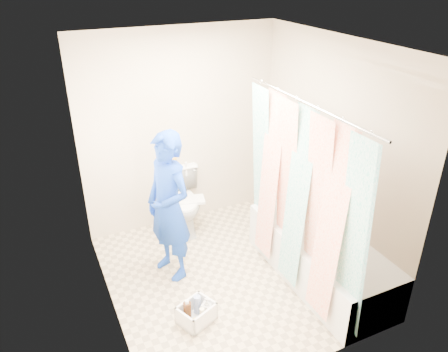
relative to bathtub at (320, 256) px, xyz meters
name	(u,v)px	position (x,y,z in m)	size (l,w,h in m)	color
floor	(228,275)	(-0.85, 0.43, -0.27)	(2.60, 2.60, 0.00)	tan
ceiling	(229,44)	(-0.85, 0.43, 2.13)	(2.40, 2.60, 0.02)	silver
wall_back	(181,131)	(-0.85, 1.73, 0.93)	(2.40, 0.02, 2.40)	tan
wall_front	(308,250)	(-0.85, -0.88, 0.93)	(2.40, 0.02, 2.40)	tan
wall_left	(100,202)	(-2.05, 0.43, 0.93)	(0.02, 2.60, 2.40)	tan
wall_right	(331,153)	(0.35, 0.43, 0.93)	(0.02, 2.60, 2.40)	tan
bathtub	(320,256)	(0.00, 0.00, 0.00)	(0.70, 1.75, 0.50)	silver
curtain_rod	(307,103)	(-0.33, 0.00, 1.68)	(0.02, 0.02, 1.90)	silver
shower_curtain	(298,200)	(-0.33, 0.00, 0.75)	(0.06, 1.75, 1.80)	white
toilet	(184,200)	(-0.93, 1.51, 0.11)	(0.42, 0.74, 0.76)	silver
tank_lid	(185,201)	(-0.96, 1.39, 0.18)	(0.46, 0.20, 0.04)	silver
tank_internals	(178,167)	(-0.92, 1.71, 0.48)	(0.18, 0.08, 0.25)	black
plumber	(169,207)	(-1.36, 0.75, 0.53)	(0.58, 0.38, 1.60)	#0F369D
cleaning_caddy	(197,313)	(-1.39, -0.04, -0.18)	(0.39, 0.35, 0.24)	white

